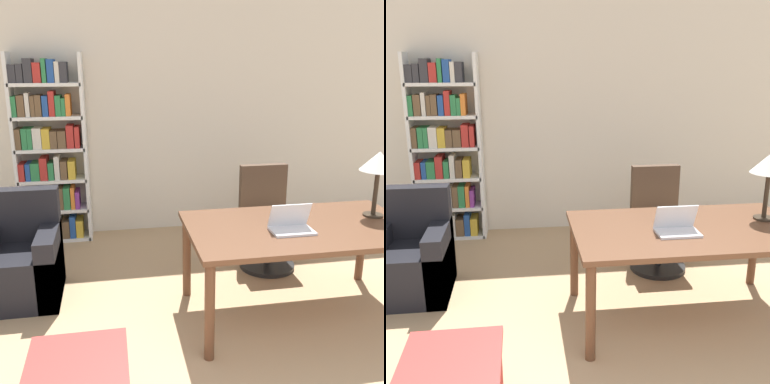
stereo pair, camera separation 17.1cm
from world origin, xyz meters
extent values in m
cube|color=beige|center=(0.00, 4.53, 1.35)|extent=(8.00, 0.06, 2.70)
cube|color=brown|center=(0.61, 2.36, 0.73)|extent=(1.74, 1.02, 0.04)
cylinder|color=brown|center=(-0.20, 1.91, 0.35)|extent=(0.07, 0.07, 0.71)
cylinder|color=brown|center=(-0.20, 2.80, 0.35)|extent=(0.07, 0.07, 0.71)
cylinder|color=brown|center=(1.42, 2.80, 0.35)|extent=(0.07, 0.07, 0.71)
cube|color=silver|center=(0.48, 2.23, 0.76)|extent=(0.31, 0.20, 0.02)
cube|color=silver|center=(0.48, 2.30, 0.86)|extent=(0.31, 0.09, 0.19)
cube|color=#19233D|center=(0.48, 2.30, 0.86)|extent=(0.28, 0.07, 0.16)
cylinder|color=#2D2319|center=(1.27, 2.46, 0.76)|extent=(0.16, 0.16, 0.01)
cylinder|color=#2D2319|center=(1.27, 2.46, 0.94)|extent=(0.04, 0.04, 0.36)
cone|color=silver|center=(1.27, 2.46, 1.20)|extent=(0.29, 0.29, 0.15)
cylinder|color=black|center=(0.67, 3.21, 0.02)|extent=(0.54, 0.54, 0.04)
cylinder|color=#262626|center=(0.67, 3.21, 0.19)|extent=(0.06, 0.06, 0.30)
cube|color=#4C3828|center=(0.67, 3.21, 0.39)|extent=(0.49, 0.49, 0.10)
cube|color=#4C3828|center=(0.67, 3.42, 0.72)|extent=(0.47, 0.08, 0.55)
cube|color=#B2332D|center=(-1.01, 1.32, 0.48)|extent=(0.51, 0.55, 0.04)
cylinder|color=#B2332D|center=(-1.23, 1.57, 0.23)|extent=(0.04, 0.04, 0.46)
cylinder|color=#B2332D|center=(-0.79, 1.57, 0.23)|extent=(0.04, 0.04, 0.46)
cube|color=black|center=(-1.59, 3.00, 0.22)|extent=(0.65, 0.66, 0.44)
cube|color=black|center=(-1.59, 3.25, 0.67)|extent=(0.65, 0.16, 0.46)
cube|color=black|center=(-1.35, 3.00, 0.30)|extent=(0.16, 0.66, 0.60)
cube|color=white|center=(-1.79, 4.34, 1.03)|extent=(0.04, 0.28, 2.05)
cube|color=white|center=(-1.07, 4.34, 1.03)|extent=(0.04, 0.28, 2.05)
cube|color=white|center=(-1.43, 4.34, 0.02)|extent=(0.73, 0.28, 0.04)
cube|color=brown|center=(-1.75, 4.34, 0.15)|extent=(0.05, 0.24, 0.22)
cube|color=#B72D28|center=(-1.69, 4.34, 0.15)|extent=(0.07, 0.24, 0.23)
cube|color=#2D7F47|center=(-1.62, 4.34, 0.13)|extent=(0.06, 0.24, 0.19)
cube|color=#2D7F47|center=(-1.55, 4.34, 0.13)|extent=(0.07, 0.24, 0.18)
cube|color=silver|center=(-1.48, 4.34, 0.16)|extent=(0.07, 0.24, 0.25)
cube|color=silver|center=(-1.41, 4.34, 0.16)|extent=(0.05, 0.24, 0.25)
cube|color=brown|center=(-1.34, 4.34, 0.13)|extent=(0.09, 0.24, 0.20)
cube|color=#234C99|center=(-1.26, 4.34, 0.16)|extent=(0.06, 0.24, 0.25)
cube|color=gold|center=(-1.18, 4.34, 0.14)|extent=(0.08, 0.24, 0.20)
cube|color=white|center=(-1.43, 4.34, 0.36)|extent=(0.73, 0.28, 0.04)
cube|color=brown|center=(-1.74, 4.34, 0.48)|extent=(0.06, 0.24, 0.20)
cube|color=orange|center=(-1.67, 4.34, 0.47)|extent=(0.07, 0.24, 0.19)
cube|color=#7F338C|center=(-1.60, 4.34, 0.49)|extent=(0.06, 0.24, 0.22)
cube|color=gold|center=(-1.53, 4.34, 0.47)|extent=(0.08, 0.24, 0.19)
cube|color=silver|center=(-1.44, 4.34, 0.49)|extent=(0.08, 0.24, 0.23)
cube|color=brown|center=(-1.37, 4.34, 0.50)|extent=(0.06, 0.24, 0.24)
cube|color=#2D7F47|center=(-1.30, 4.34, 0.50)|extent=(0.07, 0.24, 0.25)
cube|color=orange|center=(-1.23, 4.34, 0.50)|extent=(0.04, 0.24, 0.24)
cube|color=#7F338C|center=(-1.19, 4.34, 0.47)|extent=(0.04, 0.24, 0.19)
cube|color=white|center=(-1.43, 4.34, 0.70)|extent=(0.73, 0.28, 0.04)
cube|color=#B72D28|center=(-1.74, 4.34, 0.81)|extent=(0.06, 0.24, 0.18)
cube|color=#234C99|center=(-1.68, 4.34, 0.81)|extent=(0.05, 0.24, 0.18)
cube|color=#2D7F47|center=(-1.60, 4.34, 0.81)|extent=(0.09, 0.24, 0.19)
cube|color=#B72D28|center=(-1.52, 4.34, 0.84)|extent=(0.08, 0.24, 0.24)
cube|color=#2D7F47|center=(-1.44, 4.34, 0.81)|extent=(0.06, 0.24, 0.19)
cube|color=silver|center=(-1.38, 4.34, 0.85)|extent=(0.05, 0.24, 0.25)
cube|color=brown|center=(-1.31, 4.34, 0.82)|extent=(0.07, 0.24, 0.20)
cube|color=gold|center=(-1.22, 4.34, 0.82)|extent=(0.08, 0.24, 0.20)
cube|color=white|center=(-1.43, 4.34, 1.04)|extent=(0.73, 0.28, 0.04)
cube|color=brown|center=(-1.75, 4.34, 1.17)|extent=(0.06, 0.24, 0.22)
cube|color=#2D7F47|center=(-1.68, 4.34, 1.17)|extent=(0.05, 0.24, 0.22)
cube|color=#2D7F47|center=(-1.63, 4.34, 1.17)|extent=(0.05, 0.24, 0.22)
cube|color=silver|center=(-1.55, 4.34, 1.17)|extent=(0.09, 0.24, 0.22)
cube|color=gold|center=(-1.46, 4.34, 1.17)|extent=(0.08, 0.24, 0.21)
cube|color=brown|center=(-1.39, 4.34, 1.15)|extent=(0.07, 0.24, 0.19)
cube|color=brown|center=(-1.30, 4.34, 1.15)|extent=(0.08, 0.24, 0.19)
cube|color=#B72D28|center=(-1.21, 4.34, 1.18)|extent=(0.07, 0.24, 0.24)
cube|color=#B72D28|center=(-1.14, 4.34, 1.17)|extent=(0.05, 0.24, 0.22)
cube|color=white|center=(-1.43, 4.34, 1.38)|extent=(0.73, 0.28, 0.04)
cube|color=#2D7F47|center=(-1.75, 4.34, 1.51)|extent=(0.05, 0.24, 0.21)
cube|color=brown|center=(-1.68, 4.34, 1.51)|extent=(0.07, 0.24, 0.22)
cube|color=silver|center=(-1.62, 4.34, 1.52)|extent=(0.04, 0.24, 0.24)
cube|color=brown|center=(-1.57, 4.34, 1.51)|extent=(0.04, 0.24, 0.21)
cube|color=brown|center=(-1.51, 4.34, 1.51)|extent=(0.06, 0.24, 0.22)
cube|color=#234C99|center=(-1.44, 4.34, 1.51)|extent=(0.06, 0.24, 0.21)
cube|color=#B72D28|center=(-1.38, 4.34, 1.53)|extent=(0.06, 0.24, 0.26)
cube|color=#2D7F47|center=(-1.31, 4.34, 1.51)|extent=(0.06, 0.24, 0.21)
cube|color=#2D7F47|center=(-1.26, 4.34, 1.50)|extent=(0.04, 0.24, 0.18)
cube|color=orange|center=(-1.21, 4.34, 1.51)|extent=(0.05, 0.24, 0.22)
cube|color=white|center=(-1.43, 4.34, 1.73)|extent=(0.73, 0.28, 0.04)
cube|color=#333338|center=(-1.74, 4.34, 1.84)|extent=(0.07, 0.24, 0.18)
cube|color=#333338|center=(-1.66, 4.34, 1.84)|extent=(0.06, 0.24, 0.19)
cube|color=#333338|center=(-1.58, 4.34, 1.87)|extent=(0.08, 0.24, 0.24)
cube|color=#B72D28|center=(-1.50, 4.34, 1.84)|extent=(0.08, 0.24, 0.20)
cube|color=#2D7F47|center=(-1.43, 4.34, 1.86)|extent=(0.04, 0.24, 0.24)
cube|color=#234C99|center=(-1.36, 4.34, 1.86)|extent=(0.07, 0.24, 0.23)
cube|color=silver|center=(-1.30, 4.34, 1.85)|extent=(0.05, 0.24, 0.21)
cube|color=#333338|center=(-1.23, 4.34, 1.85)|extent=(0.07, 0.24, 0.21)
camera|label=1|loc=(-0.79, -0.66, 1.94)|focal=42.00mm
camera|label=2|loc=(-0.63, -0.68, 1.94)|focal=42.00mm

